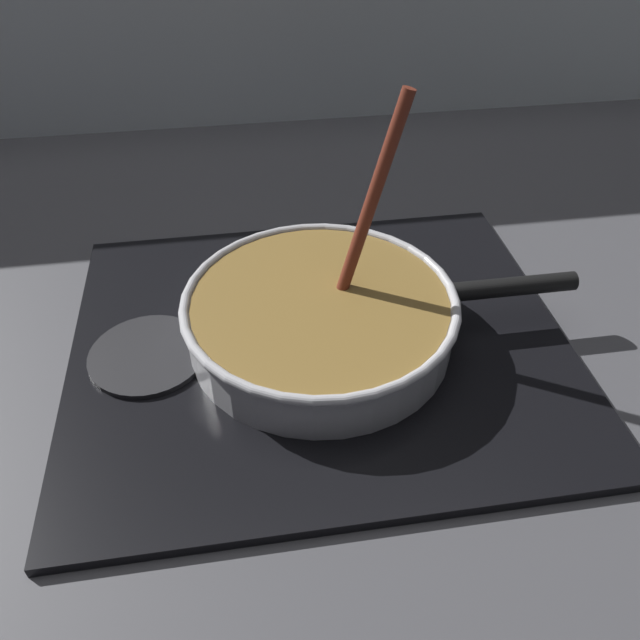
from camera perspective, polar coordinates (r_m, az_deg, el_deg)
name	(u,v)px	position (r m, az deg, el deg)	size (l,w,h in m)	color
ground	(234,466)	(0.65, -7.81, -12.97)	(2.40, 1.60, 0.04)	#4C4C51
hob_plate	(320,343)	(0.73, 0.00, -2.06)	(0.56, 0.48, 0.01)	black
burner_ring	(320,336)	(0.72, 0.00, -1.47)	(0.17, 0.17, 0.01)	#592D0C
spare_burner	(148,355)	(0.73, -15.29, -3.04)	(0.13, 0.13, 0.01)	#262628
cooking_pan	(321,316)	(0.70, 0.14, 0.36)	(0.45, 0.31, 0.27)	silver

